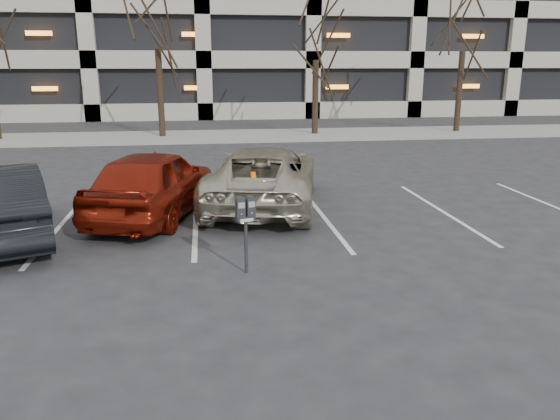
{
  "coord_description": "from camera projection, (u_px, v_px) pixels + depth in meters",
  "views": [
    {
      "loc": [
        -1.16,
        -9.14,
        3.28
      ],
      "look_at": [
        -0.05,
        -1.2,
        1.12
      ],
      "focal_mm": 35.0,
      "sensor_mm": 36.0,
      "label": 1
    }
  ],
  "objects": [
    {
      "name": "stall_lines",
      "position": [
        196.0,
        220.0,
        11.76
      ],
      "size": [
        16.9,
        5.2,
        0.0
      ],
      "color": "silver",
      "rests_on": "ground"
    },
    {
      "name": "parking_meter",
      "position": [
        246.0,
        216.0,
        8.6
      ],
      "size": [
        0.34,
        0.2,
        1.25
      ],
      "rotation": [
        0.0,
        0.0,
        0.28
      ],
      "color": "black",
      "rests_on": "ground"
    },
    {
      "name": "tree_c",
      "position": [
        317.0,
        11.0,
        24.15
      ],
      "size": [
        3.36,
        3.36,
        7.63
      ],
      "color": "black",
      "rests_on": "ground"
    },
    {
      "name": "ground",
      "position": [
        273.0,
        253.0,
        9.75
      ],
      "size": [
        140.0,
        140.0,
        0.0
      ],
      "primitive_type": "plane",
      "color": "#28282B",
      "rests_on": "ground"
    },
    {
      "name": "suv_silver",
      "position": [
        263.0,
        176.0,
        12.82
      ],
      "size": [
        3.39,
        5.52,
        1.43
      ],
      "rotation": [
        0.0,
        0.0,
        2.93
      ],
      "color": "beige",
      "rests_on": "ground"
    },
    {
      "name": "car_red",
      "position": [
        153.0,
        183.0,
        11.92
      ],
      "size": [
        2.97,
        4.78,
        1.52
      ],
      "primitive_type": "imported",
      "rotation": [
        0.0,
        0.0,
        2.86
      ],
      "color": "maroon",
      "rests_on": "ground"
    },
    {
      "name": "sidewalk",
      "position": [
        229.0,
        136.0,
        25.04
      ],
      "size": [
        80.0,
        4.0,
        0.12
      ],
      "primitive_type": "cube",
      "color": "gray",
      "rests_on": "ground"
    }
  ]
}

